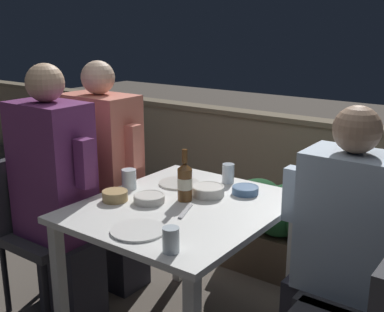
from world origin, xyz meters
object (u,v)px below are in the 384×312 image
(chair_left_far, at_px, (86,194))
(beer_bottle, at_px, (185,181))
(person_purple_stripe, at_px, (58,196))
(chair_right_far, at_px, (382,285))
(person_blue_shirt, at_px, (338,249))
(chair_left_near, at_px, (38,217))
(person_coral_top, at_px, (107,176))

(chair_left_far, height_order, beer_bottle, beer_bottle)
(person_purple_stripe, relative_size, chair_right_far, 1.59)
(person_purple_stripe, height_order, person_blue_shirt, person_purple_stripe)
(chair_left_far, xyz_separation_m, person_blue_shirt, (1.59, -0.03, 0.10))
(chair_left_near, distance_m, beer_bottle, 0.90)
(chair_left_far, distance_m, person_coral_top, 0.24)
(person_coral_top, height_order, person_blue_shirt, person_coral_top)
(person_coral_top, height_order, chair_right_far, person_coral_top)
(person_coral_top, bearing_deg, chair_left_near, -107.26)
(chair_right_far, relative_size, beer_bottle, 3.39)
(person_purple_stripe, bearing_deg, person_blue_shirt, 15.83)
(chair_left_far, relative_size, beer_bottle, 3.39)
(chair_right_far, height_order, beer_bottle, beer_bottle)
(chair_left_near, distance_m, person_coral_top, 0.45)
(person_blue_shirt, distance_m, beer_bottle, 0.75)
(chair_left_near, height_order, beer_bottle, beer_bottle)
(person_purple_stripe, relative_size, person_blue_shirt, 1.10)
(chair_left_near, xyz_separation_m, chair_left_far, (-0.06, 0.41, 0.00))
(person_blue_shirt, bearing_deg, chair_right_far, -0.00)
(chair_left_far, bearing_deg, chair_left_near, -81.13)
(chair_right_far, distance_m, person_blue_shirt, 0.22)
(chair_left_far, bearing_deg, chair_right_far, -0.83)
(beer_bottle, bearing_deg, chair_left_far, 170.36)
(beer_bottle, bearing_deg, person_coral_top, 167.78)
(person_purple_stripe, xyz_separation_m, person_blue_shirt, (1.34, 0.38, -0.06))
(person_coral_top, xyz_separation_m, beer_bottle, (0.69, -0.15, 0.15))
(chair_left_near, xyz_separation_m, beer_bottle, (0.81, 0.26, 0.30))
(chair_left_near, xyz_separation_m, chair_right_far, (1.72, 0.38, 0.00))
(chair_left_far, distance_m, chair_right_far, 1.78)
(chair_left_far, xyz_separation_m, beer_bottle, (0.88, -0.15, 0.30))
(person_coral_top, distance_m, chair_right_far, 1.60)
(chair_left_far, xyz_separation_m, chair_right_far, (1.78, -0.03, 0.00))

